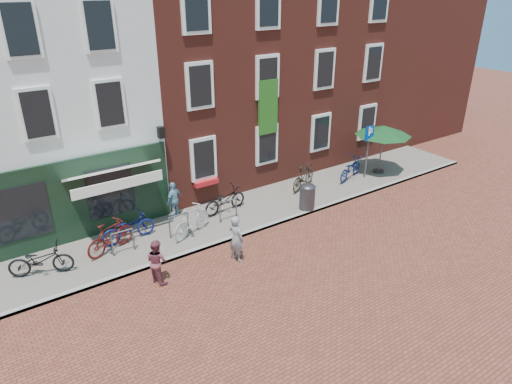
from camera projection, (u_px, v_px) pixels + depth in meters
ground at (234, 240)px, 15.98m from camera, size 80.00×80.00×0.00m
sidewalk at (236, 215)px, 17.60m from camera, size 24.00×3.00×0.10m
building_stucco at (15, 93)px, 16.77m from camera, size 8.00×8.00×9.00m
building_brick_mid at (186, 62)px, 20.16m from camera, size 6.00×8.00×10.00m
building_brick_right at (293, 51)px, 23.24m from camera, size 6.00×8.00×10.00m
filler_right at (379, 51)px, 26.80m from camera, size 7.00×8.00×9.00m
litter_bin at (307, 195)px, 17.74m from camera, size 0.61×0.61×1.12m
parking_sign at (368, 143)px, 20.11m from camera, size 0.50×0.07×2.43m
parasol at (384, 129)px, 20.54m from camera, size 2.52×2.52×2.34m
woman at (236, 238)px, 14.54m from camera, size 0.49×0.64×1.57m
boy at (157, 261)px, 13.50m from camera, size 0.71×0.81×1.40m
cafe_person at (174, 200)px, 17.07m from camera, size 0.89×0.69×1.41m
bicycle_0 at (41, 260)px, 13.75m from camera, size 1.98×1.27×0.98m
bicycle_1 at (110, 237)px, 14.92m from camera, size 1.88×1.10×1.09m
bicycle_2 at (128, 228)px, 15.57m from camera, size 1.90×0.74×0.98m
bicycle_3 at (192, 220)px, 15.92m from camera, size 1.87×1.16×1.09m
bicycle_4 at (225, 200)px, 17.55m from camera, size 1.93×0.86×0.98m
bicycle_5 at (303, 177)px, 19.52m from camera, size 1.87×1.17×1.09m
bicycle_6 at (350, 168)px, 20.51m from camera, size 1.98×1.22×0.98m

